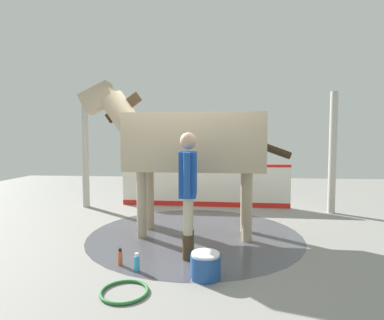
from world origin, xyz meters
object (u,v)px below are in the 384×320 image
object	(u,v)px
wash_bucket	(205,266)
bottle_shampoo	(137,263)
horse	(188,142)
hose_coil	(125,292)
handler	(188,185)
bottle_spray	(120,257)

from	to	relation	value
wash_bucket	bottle_shampoo	world-z (taller)	wash_bucket
horse	hose_coil	xyz separation A→B (m)	(0.47, 2.07, -1.54)
handler	hose_coil	world-z (taller)	handler
bottle_shampoo	bottle_spray	xyz separation A→B (m)	(0.26, -0.16, -0.00)
handler	wash_bucket	xyz separation A→B (m)	(-0.26, 0.64, -0.84)
horse	wash_bucket	size ratio (longest dim) A/B	10.00
horse	bottle_spray	distance (m)	2.14
horse	bottle_spray	world-z (taller)	horse
hose_coil	horse	bearing A→B (deg)	-102.68
wash_bucket	bottle_shampoo	bearing A→B (deg)	-6.93
horse	hose_coil	distance (m)	2.62
handler	bottle_shampoo	size ratio (longest dim) A/B	7.49
wash_bucket	bottle_spray	world-z (taller)	wash_bucket
handler	hose_coil	xyz separation A→B (m)	(0.56, 1.07, -0.97)
bottle_shampoo	bottle_spray	distance (m)	0.30
bottle_spray	hose_coil	world-z (taller)	bottle_spray
horse	bottle_spray	size ratio (longest dim) A/B	16.13
wash_bucket	horse	bearing A→B (deg)	-77.50
horse	handler	xyz separation A→B (m)	(-0.10, 0.99, -0.57)
bottle_spray	wash_bucket	bearing A→B (deg)	166.78
wash_bucket	bottle_shampoo	xyz separation A→B (m)	(0.84, -0.10, -0.04)
bottle_shampoo	hose_coil	xyz separation A→B (m)	(-0.02, 0.54, -0.09)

